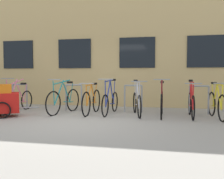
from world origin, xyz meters
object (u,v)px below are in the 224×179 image
object	(u,v)px
bicycle_blue	(110,101)
bicycle_red	(191,104)
bicycle_teal	(64,100)
bike_trailer	(2,100)
bicycle_maroon	(162,103)
bicycle_yellow	(217,104)
bicycle_pink	(17,100)
bicycle_silver	(137,102)
bicycle_orange	(92,101)

from	to	relation	value
bicycle_blue	bicycle_red	bearing A→B (deg)	-2.67
bicycle_teal	bike_trailer	size ratio (longest dim) A/B	1.29
bicycle_maroon	bicycle_yellow	bearing A→B (deg)	-1.43
bicycle_pink	bicycle_maroon	distance (m)	4.59
bicycle_teal	bicycle_yellow	xyz separation A→B (m)	(4.46, -0.02, -0.01)
bicycle_red	bicycle_teal	bearing A→B (deg)	-179.23
bicycle_red	bicycle_yellow	size ratio (longest dim) A/B	0.99
bicycle_silver	bicycle_teal	size ratio (longest dim) A/B	0.93
bicycle_orange	bicycle_maroon	bearing A→B (deg)	-0.68
bicycle_yellow	bicycle_orange	xyz separation A→B (m)	(-3.57, 0.06, 0.00)
bicycle_silver	bicycle_orange	world-z (taller)	bicycle_silver
bicycle_maroon	bicycle_teal	bearing A→B (deg)	-179.72
bicycle_teal	bike_trailer	world-z (taller)	bicycle_teal
bike_trailer	bicycle_red	bearing A→B (deg)	11.58
bicycle_pink	bicycle_yellow	xyz separation A→B (m)	(6.06, -0.03, 0.01)
bicycle_maroon	bicycle_teal	xyz separation A→B (m)	(-2.99, -0.01, 0.01)
bicycle_maroon	bike_trailer	bearing A→B (deg)	-166.80
bicycle_silver	bike_trailer	xyz separation A→B (m)	(-3.72, -1.09, 0.10)
bicycle_maroon	bicycle_red	world-z (taller)	bicycle_maroon
bicycle_maroon	bicycle_orange	distance (m)	2.10
bicycle_blue	bicycle_red	world-z (taller)	bicycle_blue
bicycle_teal	bicycle_orange	size ratio (longest dim) A/B	1.04
bicycle_yellow	bike_trailer	world-z (taller)	bicycle_yellow
bicycle_maroon	bicycle_orange	world-z (taller)	bicycle_maroon
bicycle_maroon	bicycle_yellow	distance (m)	1.47
bicycle_teal	bicycle_maroon	bearing A→B (deg)	0.28
bicycle_blue	bicycle_teal	distance (m)	1.45
bicycle_silver	bicycle_red	world-z (taller)	bicycle_red
bicycle_teal	bike_trailer	xyz separation A→B (m)	(-1.45, -1.03, 0.08)
bicycle_red	bicycle_orange	distance (m)	2.92
bicycle_red	bicycle_blue	bearing A→B (deg)	177.33
bicycle_teal	bicycle_orange	world-z (taller)	bicycle_teal
bicycle_pink	bicycle_teal	xyz separation A→B (m)	(1.60, -0.01, 0.03)
bicycle_teal	bike_trailer	distance (m)	1.78
bicycle_silver	bike_trailer	bearing A→B (deg)	-163.71
bicycle_red	bicycle_yellow	world-z (taller)	bicycle_red
bicycle_silver	bicycle_orange	size ratio (longest dim) A/B	0.97
bicycle_pink	bicycle_teal	world-z (taller)	bicycle_pink
bicycle_blue	bicycle_yellow	size ratio (longest dim) A/B	1.03
bicycle_pink	bicycle_yellow	distance (m)	6.06
bicycle_maroon	bicycle_yellow	size ratio (longest dim) A/B	1.03
bicycle_red	bike_trailer	xyz separation A→B (m)	(-5.25, -1.08, 0.10)
bicycle_pink	bicycle_orange	world-z (taller)	bicycle_pink
bicycle_red	bike_trailer	size ratio (longest dim) A/B	1.20
bicycle_orange	bicycle_pink	bearing A→B (deg)	-179.22
bicycle_pink	bicycle_blue	distance (m)	3.05
bicycle_silver	bicycle_maroon	size ratio (longest dim) A/B	0.97
bicycle_blue	bicycle_red	size ratio (longest dim) A/B	1.04
bicycle_blue	bicycle_orange	world-z (taller)	bicycle_blue
bicycle_pink	bicycle_yellow	world-z (taller)	bicycle_pink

